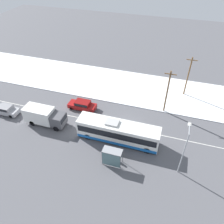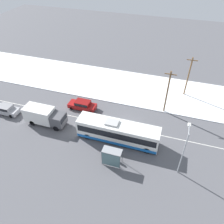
# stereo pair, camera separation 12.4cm
# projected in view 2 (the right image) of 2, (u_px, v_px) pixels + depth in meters

# --- Properties ---
(ground_plane) EXTENTS (120.00, 120.00, 0.00)m
(ground_plane) POSITION_uv_depth(u_px,v_px,m) (124.00, 127.00, 33.68)
(ground_plane) COLOR #56565B
(snow_lot) EXTENTS (80.00, 11.58, 0.12)m
(snow_lot) POSITION_uv_depth(u_px,v_px,m) (140.00, 89.00, 41.95)
(snow_lot) COLOR white
(snow_lot) RESTS_ON ground_plane
(lane_marking_center) EXTENTS (60.00, 0.12, 0.00)m
(lane_marking_center) POSITION_uv_depth(u_px,v_px,m) (124.00, 127.00, 33.68)
(lane_marking_center) COLOR silver
(lane_marking_center) RESTS_ON ground_plane
(city_bus) EXTENTS (11.64, 2.57, 3.27)m
(city_bus) POSITION_uv_depth(u_px,v_px,m) (118.00, 132.00, 30.66)
(city_bus) COLOR white
(city_bus) RESTS_ON ground_plane
(box_truck) EXTENTS (6.44, 2.30, 2.83)m
(box_truck) POSITION_uv_depth(u_px,v_px,m) (44.00, 115.00, 33.47)
(box_truck) COLOR silver
(box_truck) RESTS_ON ground_plane
(sedan_car) EXTENTS (4.73, 1.80, 1.55)m
(sedan_car) POSITION_uv_depth(u_px,v_px,m) (82.00, 105.00, 36.77)
(sedan_car) COLOR maroon
(sedan_car) RESTS_ON ground_plane
(parked_car_near_truck) EXTENTS (4.02, 1.80, 1.51)m
(parked_car_near_truck) POSITION_uv_depth(u_px,v_px,m) (6.00, 109.00, 35.87)
(parked_car_near_truck) COLOR #9E9EA3
(parked_car_near_truck) RESTS_ON ground_plane
(pedestrian_at_stop) EXTENTS (0.64, 0.29, 1.79)m
(pedestrian_at_stop) POSITION_uv_depth(u_px,v_px,m) (111.00, 152.00, 28.50)
(pedestrian_at_stop) COLOR #23232D
(pedestrian_at_stop) RESTS_ON ground_plane
(bus_shelter) EXTENTS (2.46, 1.20, 2.40)m
(bus_shelter) POSITION_uv_depth(u_px,v_px,m) (111.00, 156.00, 27.26)
(bus_shelter) COLOR gray
(bus_shelter) RESTS_ON ground_plane
(streetlamp) EXTENTS (0.36, 2.18, 6.65)m
(streetlamp) POSITION_uv_depth(u_px,v_px,m) (184.00, 147.00, 25.07)
(streetlamp) COLOR #9EA3A8
(streetlamp) RESTS_ON ground_plane
(utility_pole_roadside) EXTENTS (1.80, 0.24, 7.57)m
(utility_pole_roadside) POSITION_uv_depth(u_px,v_px,m) (167.00, 92.00, 34.23)
(utility_pole_roadside) COLOR brown
(utility_pole_roadside) RESTS_ON ground_plane
(utility_pole_snowlot) EXTENTS (1.80, 0.24, 7.41)m
(utility_pole_snowlot) POSITION_uv_depth(u_px,v_px,m) (188.00, 76.00, 38.11)
(utility_pole_snowlot) COLOR brown
(utility_pole_snowlot) RESTS_ON ground_plane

